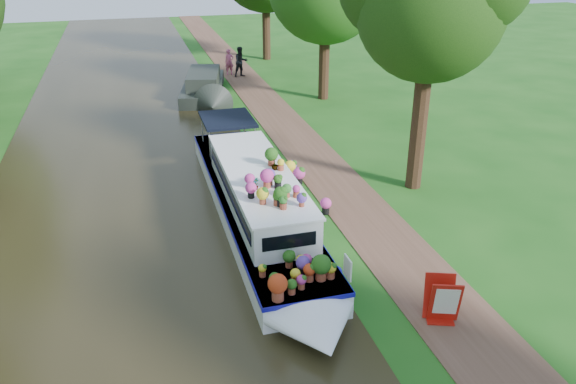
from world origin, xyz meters
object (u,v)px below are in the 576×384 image
Objects in this scene: plant_boat at (259,202)px; sandwich_board at (442,302)px; pedestrian_dark at (241,62)px; pedestrian_pink at (229,62)px; second_boat at (204,86)px.

sandwich_board is at bearing -61.91° from plant_boat.
pedestrian_dark is at bearing 80.16° from plant_boat.
plant_boat is 7.27× the size of pedestrian_dark.
plant_boat is 11.93× the size of sandwich_board.
pedestrian_pink is at bearing 82.17° from plant_boat.
pedestrian_dark is at bearing 66.08° from second_boat.
pedestrian_dark is (0.33, 25.33, 0.42)m from sandwich_board.
second_boat is 6.69× the size of sandwich_board.
plant_boat is 19.87m from pedestrian_dark.
second_boat is (0.50, 15.61, -0.28)m from plant_boat.
pedestrian_dark is (2.90, 3.97, 0.39)m from second_boat.
second_boat is 4.74× the size of pedestrian_pink.
pedestrian_pink reaches higher than sandwich_board.
pedestrian_pink is at bearing 110.86° from sandwich_board.
plant_boat is at bearing -113.62° from pedestrian_dark.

